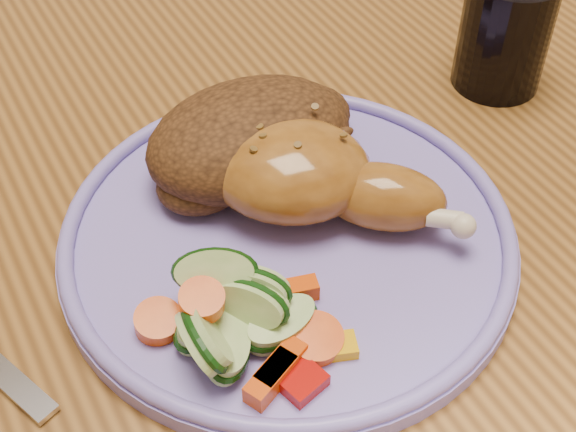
{
  "coord_description": "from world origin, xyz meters",
  "views": [
    {
      "loc": [
        -0.26,
        -0.43,
        1.12
      ],
      "look_at": [
        -0.1,
        -0.14,
        0.78
      ],
      "focal_mm": 50.0,
      "sensor_mm": 36.0,
      "label": 1
    }
  ],
  "objects_px": {
    "chair_far": "(97,1)",
    "plate": "(288,240)",
    "dining_table": "(314,165)",
    "drinking_glass": "(505,32)"
  },
  "relations": [
    {
      "from": "dining_table",
      "to": "plate",
      "type": "distance_m",
      "value": 0.19
    },
    {
      "from": "plate",
      "to": "chair_far",
      "type": "bearing_deg",
      "value": 82.49
    },
    {
      "from": "dining_table",
      "to": "chair_far",
      "type": "bearing_deg",
      "value": 90.0
    },
    {
      "from": "dining_table",
      "to": "chair_far",
      "type": "height_order",
      "value": "chair_far"
    },
    {
      "from": "dining_table",
      "to": "drinking_glass",
      "type": "xyz_separation_m",
      "value": [
        0.12,
        -0.06,
        0.13
      ]
    },
    {
      "from": "dining_table",
      "to": "chair_far",
      "type": "distance_m",
      "value": 0.65
    },
    {
      "from": "dining_table",
      "to": "drinking_glass",
      "type": "height_order",
      "value": "drinking_glass"
    },
    {
      "from": "chair_far",
      "to": "drinking_glass",
      "type": "distance_m",
      "value": 0.76
    },
    {
      "from": "dining_table",
      "to": "plate",
      "type": "height_order",
      "value": "plate"
    },
    {
      "from": "chair_far",
      "to": "plate",
      "type": "relative_size",
      "value": 3.25
    }
  ]
}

